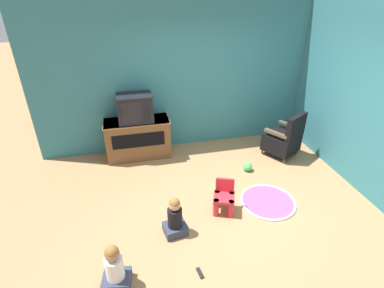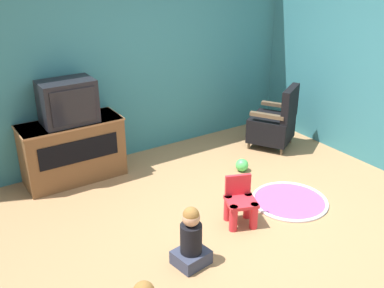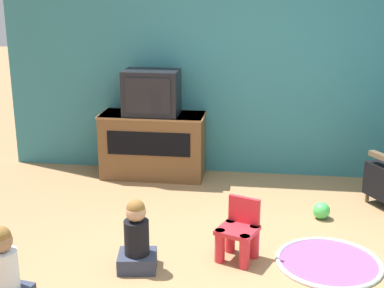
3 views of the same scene
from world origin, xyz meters
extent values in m
plane|color=#9E754C|center=(0.00, 0.00, 0.00)|extent=(30.00, 30.00, 0.00)
cube|color=teal|center=(-0.34, 2.21, 1.42)|extent=(5.31, 0.12, 2.85)
cube|color=brown|center=(-1.19, 1.88, 0.37)|extent=(1.18, 0.49, 0.75)
cube|color=#90603A|center=(-1.19, 1.88, 0.74)|extent=(1.20, 0.50, 0.02)
cube|color=black|center=(-1.19, 1.64, 0.46)|extent=(0.94, 0.01, 0.27)
cube|color=black|center=(-1.19, 1.86, 1.00)|extent=(0.62, 0.41, 0.51)
cube|color=black|center=(-1.19, 1.65, 1.00)|extent=(0.51, 0.02, 0.40)
cylinder|color=brown|center=(1.59, 1.64, 0.05)|extent=(0.04, 0.04, 0.10)
cylinder|color=brown|center=(1.17, 1.39, 0.05)|extent=(0.04, 0.04, 0.10)
cylinder|color=brown|center=(1.83, 1.23, 0.05)|extent=(0.04, 0.04, 0.10)
cylinder|color=brown|center=(1.41, 0.99, 0.05)|extent=(0.04, 0.04, 0.10)
cube|color=black|center=(1.50, 1.31, 0.27)|extent=(0.77, 0.77, 0.34)
cube|color=black|center=(1.62, 1.11, 0.67)|extent=(0.51, 0.36, 0.46)
cube|color=brown|center=(1.71, 1.44, 0.54)|extent=(0.30, 0.44, 0.05)
cube|color=brown|center=(1.29, 1.19, 0.54)|extent=(0.30, 0.44, 0.05)
cylinder|color=red|center=(-0.24, -0.06, 0.14)|extent=(0.08, 0.08, 0.28)
cylinder|color=red|center=(-0.04, -0.14, 0.14)|extent=(0.08, 0.08, 0.28)
cylinder|color=red|center=(-0.17, 0.13, 0.14)|extent=(0.08, 0.08, 0.28)
cylinder|color=red|center=(0.04, 0.05, 0.14)|extent=(0.08, 0.08, 0.28)
cube|color=red|center=(-0.10, -0.01, 0.26)|extent=(0.38, 0.37, 0.04)
cube|color=red|center=(-0.05, 0.11, 0.39)|extent=(0.26, 0.13, 0.22)
cylinder|color=#A54C8C|center=(0.64, 0.03, 0.01)|extent=(0.85, 0.85, 0.01)
torus|color=silver|center=(0.64, 0.03, 0.01)|extent=(0.86, 0.86, 0.04)
cube|color=#33384C|center=(-0.87, -0.26, 0.07)|extent=(0.33, 0.30, 0.13)
cylinder|color=black|center=(-0.87, -0.26, 0.27)|extent=(0.20, 0.20, 0.28)
sphere|color=tan|center=(-0.87, -0.26, 0.49)|extent=(0.16, 0.16, 0.16)
sphere|color=olive|center=(-0.87, -0.26, 0.52)|extent=(0.15, 0.15, 0.15)
sphere|color=#4CCC59|center=(0.66, 0.91, 0.08)|extent=(0.16, 0.16, 0.16)
camera|label=1|loc=(-1.33, -3.21, 3.07)|focal=28.00mm
camera|label=2|loc=(-2.66, -3.02, 2.66)|focal=42.00mm
camera|label=3|loc=(0.07, -3.96, 2.15)|focal=50.00mm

